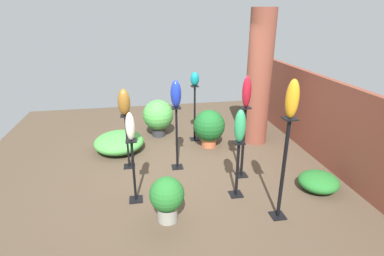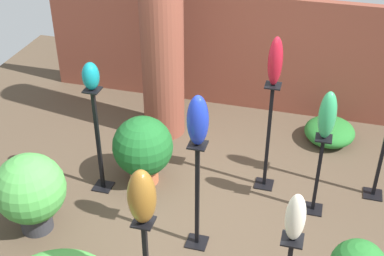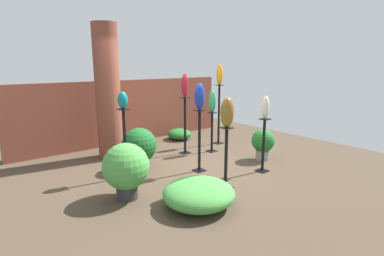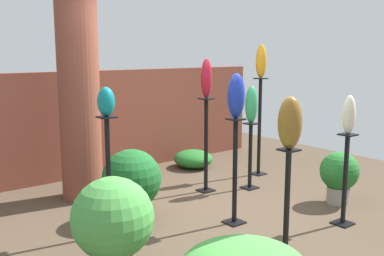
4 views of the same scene
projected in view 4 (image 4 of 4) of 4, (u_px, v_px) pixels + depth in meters
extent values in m
plane|color=#4C3D2D|center=(217.00, 217.00, 5.11)|extent=(8.00, 8.00, 0.00)
cube|color=brown|center=(110.00, 122.00, 6.91)|extent=(5.60, 0.12, 1.57)
cylinder|color=brown|center=(79.00, 90.00, 5.56)|extent=(0.51, 0.51, 2.77)
cube|color=black|center=(206.00, 190.00, 6.05)|extent=(0.20, 0.20, 0.01)
cube|color=black|center=(206.00, 145.00, 5.95)|extent=(0.04, 0.04, 1.26)
cube|color=black|center=(206.00, 99.00, 5.84)|extent=(0.16, 0.16, 0.02)
cube|color=black|center=(249.00, 187.00, 6.18)|extent=(0.20, 0.20, 0.01)
cube|color=black|center=(250.00, 156.00, 6.10)|extent=(0.04, 0.04, 0.91)
cube|color=black|center=(251.00, 124.00, 6.02)|extent=(0.16, 0.16, 0.01)
cube|color=black|center=(110.00, 234.00, 4.61)|extent=(0.20, 0.20, 0.01)
cube|color=black|center=(109.00, 177.00, 4.51)|extent=(0.04, 0.04, 1.23)
cube|color=black|center=(107.00, 117.00, 4.40)|extent=(0.16, 0.16, 0.02)
cube|color=black|center=(343.00, 223.00, 4.90)|extent=(0.20, 0.20, 0.01)
cube|color=black|center=(345.00, 180.00, 4.81)|extent=(0.04, 0.04, 1.00)
cube|color=black|center=(348.00, 135.00, 4.73)|extent=(0.16, 0.16, 0.01)
cube|color=black|center=(258.00, 174.00, 6.87)|extent=(0.20, 0.20, 0.01)
cube|color=black|center=(259.00, 127.00, 6.75)|extent=(0.04, 0.04, 1.47)
cube|color=black|center=(261.00, 78.00, 6.62)|extent=(0.16, 0.16, 0.02)
cube|color=black|center=(234.00, 222.00, 4.93)|extent=(0.20, 0.20, 0.01)
cube|color=black|center=(235.00, 172.00, 4.83)|extent=(0.04, 0.04, 1.16)
cube|color=black|center=(236.00, 119.00, 4.73)|extent=(0.16, 0.16, 0.02)
cube|color=black|center=(285.00, 255.00, 4.14)|extent=(0.20, 0.20, 0.01)
cube|color=black|center=(287.00, 203.00, 4.05)|extent=(0.04, 0.04, 1.01)
cube|color=black|center=(289.00, 150.00, 3.97)|extent=(0.16, 0.16, 0.01)
ellipsoid|color=maroon|center=(206.00, 78.00, 5.80)|extent=(0.14, 0.15, 0.51)
ellipsoid|color=#2D9356|center=(251.00, 105.00, 5.98)|extent=(0.17, 0.17, 0.50)
ellipsoid|color=#0F727A|center=(106.00, 102.00, 4.38)|extent=(0.17, 0.18, 0.29)
ellipsoid|color=beige|center=(349.00, 115.00, 4.69)|extent=(0.14, 0.13, 0.41)
ellipsoid|color=orange|center=(261.00, 61.00, 6.58)|extent=(0.16, 0.16, 0.49)
ellipsoid|color=#192D9E|center=(236.00, 96.00, 4.69)|extent=(0.19, 0.18, 0.48)
ellipsoid|color=brown|center=(290.00, 123.00, 3.93)|extent=(0.21, 0.21, 0.47)
cylinder|color=#B25B38|center=(132.00, 211.00, 5.02)|extent=(0.31, 0.31, 0.19)
sphere|color=#195923|center=(132.00, 179.00, 4.96)|extent=(0.66, 0.66, 0.66)
cylinder|color=gray|center=(338.00, 195.00, 5.55)|extent=(0.28, 0.28, 0.21)
sphere|color=#236B28|center=(339.00, 171.00, 5.49)|extent=(0.47, 0.47, 0.47)
sphere|color=#479942|center=(113.00, 218.00, 3.70)|extent=(0.69, 0.69, 0.69)
ellipsoid|color=#236B28|center=(193.00, 159.00, 7.25)|extent=(0.62, 0.64, 0.28)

